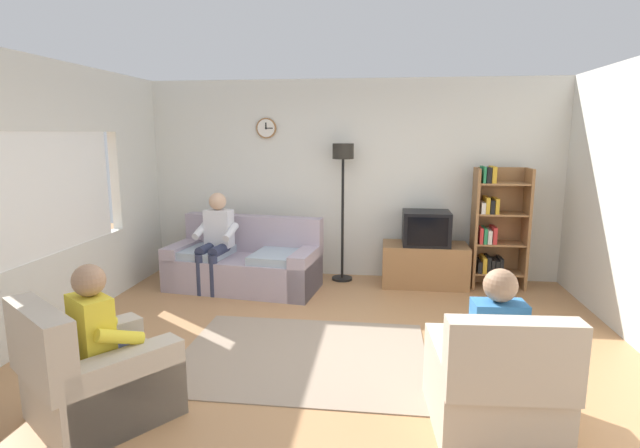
% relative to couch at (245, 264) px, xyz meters
% --- Properties ---
extents(ground_plane, '(12.00, 12.00, 0.00)m').
position_rel_couch_xyz_m(ground_plane, '(1.32, -1.84, -0.31)').
color(ground_plane, '#B27F51').
extents(back_wall_assembly, '(6.20, 0.17, 2.70)m').
position_rel_couch_xyz_m(back_wall_assembly, '(1.32, 0.82, 1.04)').
color(back_wall_assembly, silver).
rests_on(back_wall_assembly, ground_plane).
extents(left_wall_assembly, '(0.12, 5.80, 2.70)m').
position_rel_couch_xyz_m(left_wall_assembly, '(-1.54, -1.81, 1.03)').
color(left_wall_assembly, silver).
rests_on(left_wall_assembly, ground_plane).
extents(couch, '(2.00, 1.12, 0.90)m').
position_rel_couch_xyz_m(couch, '(0.00, 0.00, 0.00)').
color(couch, '#A899A8').
rests_on(couch, ground_plane).
extents(tv_stand, '(1.10, 0.56, 0.55)m').
position_rel_couch_xyz_m(tv_stand, '(2.32, 0.41, -0.04)').
color(tv_stand, olive).
rests_on(tv_stand, ground_plane).
extents(tv, '(0.60, 0.49, 0.44)m').
position_rel_couch_xyz_m(tv, '(2.32, 0.38, 0.46)').
color(tv, black).
rests_on(tv, tv_stand).
extents(bookshelf, '(0.68, 0.36, 1.57)m').
position_rel_couch_xyz_m(bookshelf, '(3.21, 0.48, 0.47)').
color(bookshelf, olive).
rests_on(bookshelf, ground_plane).
extents(floor_lamp, '(0.28, 0.28, 1.85)m').
position_rel_couch_xyz_m(floor_lamp, '(1.23, 0.51, 1.14)').
color(floor_lamp, black).
rests_on(floor_lamp, ground_plane).
extents(armchair_near_window, '(1.16, 1.18, 0.90)m').
position_rel_couch_xyz_m(armchair_near_window, '(-0.20, -3.05, -0.02)').
color(armchair_near_window, '#BCAD99').
rests_on(armchair_near_window, ground_plane).
extents(armchair_near_bookshelf, '(0.85, 0.93, 0.90)m').
position_rel_couch_xyz_m(armchair_near_bookshelf, '(2.52, -2.82, -0.02)').
color(armchair_near_bookshelf, '#BCAD99').
rests_on(armchair_near_bookshelf, ground_plane).
extents(area_rug, '(2.20, 1.70, 0.01)m').
position_rel_couch_xyz_m(area_rug, '(1.07, -1.90, -0.31)').
color(area_rug, gray).
rests_on(area_rug, ground_plane).
extents(person_on_couch, '(0.55, 0.57, 1.24)m').
position_rel_couch_xyz_m(person_on_couch, '(-0.34, -0.11, 0.39)').
color(person_on_couch, silver).
rests_on(person_on_couch, ground_plane).
extents(person_in_left_armchair, '(0.62, 0.64, 1.12)m').
position_rel_couch_xyz_m(person_in_left_armchair, '(-0.14, -2.98, 0.29)').
color(person_in_left_armchair, yellow).
rests_on(person_in_left_armchair, ground_plane).
extents(person_in_right_armchair, '(0.53, 0.55, 1.12)m').
position_rel_couch_xyz_m(person_in_right_armchair, '(2.52, -2.73, 0.29)').
color(person_in_right_armchair, '#3372B2').
rests_on(person_in_right_armchair, ground_plane).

